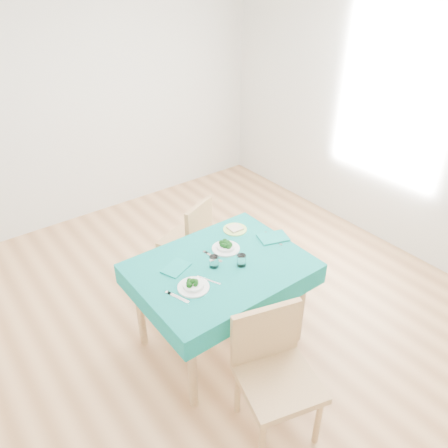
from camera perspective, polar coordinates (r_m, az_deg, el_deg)
room_shell at (r=3.15m, az=0.00°, el=7.70°), size 4.02×4.52×2.73m
table at (r=3.35m, az=-0.42°, el=-10.49°), size 1.20×0.92×0.76m
chair_near at (r=2.72m, az=7.38°, el=-17.95°), size 0.58×0.61×1.14m
chair_far at (r=3.94m, az=-5.22°, el=-1.77°), size 0.50×0.52×0.93m
bowl_near at (r=2.90m, az=-4.03°, el=-7.83°), size 0.21×0.21×0.06m
bowl_far at (r=3.25m, az=0.25°, el=-2.85°), size 0.21×0.21×0.06m
fork_near at (r=2.86m, az=-6.03°, el=-9.51°), size 0.08×0.17×0.00m
knife_near at (r=2.98m, az=-2.02°, el=-7.34°), size 0.09×0.18×0.00m
fork_far at (r=3.18m, az=-1.41°, el=-4.31°), size 0.05×0.18×0.00m
knife_far at (r=3.40m, az=6.47°, el=-1.88°), size 0.04×0.22×0.00m
napkin_near at (r=3.09m, az=-6.28°, el=-5.72°), size 0.23×0.20×0.01m
napkin_far at (r=3.40m, az=6.44°, el=-1.76°), size 0.26×0.22×0.01m
tumbler_center at (r=3.07m, az=-1.32°, el=-4.95°), size 0.07×0.07×0.09m
tumbler_side at (r=3.08m, az=2.29°, el=-4.78°), size 0.07×0.07×0.09m
side_plate at (r=3.48m, az=1.45°, el=-0.70°), size 0.19×0.19×0.01m
bread_slice at (r=3.48m, az=1.45°, el=-0.53°), size 0.11×0.11×0.02m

